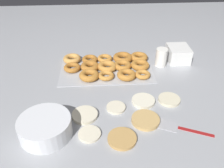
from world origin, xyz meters
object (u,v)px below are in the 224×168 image
at_px(pancake_0, 90,134).
at_px(donut_tray, 109,66).
at_px(pancake_3, 169,100).
at_px(container_stack, 178,54).
at_px(spatula, 171,126).
at_px(pancake_6, 143,101).
at_px(pancake_2, 146,120).
at_px(pancake_5, 85,115).
at_px(pancake_1, 116,107).
at_px(paper_cup, 161,57).
at_px(batter_bowl, 45,127).
at_px(pancake_4, 123,138).

bearing_deg(pancake_0, donut_tray, -101.65).
xyz_separation_m(pancake_3, container_stack, (-0.15, -0.37, 0.04)).
bearing_deg(spatula, pancake_6, -38.46).
bearing_deg(container_stack, pancake_6, 54.55).
bearing_deg(pancake_2, pancake_5, -10.60).
xyz_separation_m(pancake_1, paper_cup, (-0.28, -0.36, 0.05)).
distance_m(pancake_3, batter_bowl, 0.56).
bearing_deg(spatula, pancake_3, -79.32).
relative_size(batter_bowl, spatula, 0.82).
xyz_separation_m(donut_tray, spatula, (-0.23, 0.46, -0.02)).
relative_size(pancake_0, spatula, 0.36).
bearing_deg(paper_cup, donut_tray, 3.69).
height_order(pancake_5, spatula, pancake_5).
bearing_deg(paper_cup, batter_bowl, 41.24).
bearing_deg(pancake_3, pancake_6, 1.23).
height_order(pancake_3, pancake_6, pancake_6).
bearing_deg(donut_tray, paper_cup, -176.31).
xyz_separation_m(pancake_4, pancake_5, (0.15, -0.14, 0.00)).
xyz_separation_m(pancake_0, spatula, (-0.33, -0.03, -0.00)).
bearing_deg(donut_tray, spatula, 115.99).
distance_m(pancake_4, pancake_6, 0.25).
xyz_separation_m(pancake_2, spatula, (-0.10, 0.03, -0.01)).
height_order(pancake_0, pancake_3, pancake_3).
height_order(pancake_0, spatula, pancake_0).
xyz_separation_m(pancake_1, container_stack, (-0.39, -0.41, 0.04)).
bearing_deg(paper_cup, pancake_5, 43.87).
distance_m(pancake_0, spatula, 0.33).
bearing_deg(pancake_5, pancake_2, 169.40).
bearing_deg(container_stack, pancake_5, 40.47).
bearing_deg(donut_tray, pancake_3, 130.83).
height_order(donut_tray, batter_bowl, batter_bowl).
bearing_deg(pancake_6, donut_tray, -65.21).
distance_m(pancake_4, pancake_5, 0.20).
relative_size(pancake_2, pancake_3, 1.17).
relative_size(pancake_1, container_stack, 0.61).
height_order(pancake_6, spatula, pancake_6).
bearing_deg(pancake_5, pancake_0, 101.13).
bearing_deg(batter_bowl, pancake_5, -147.62).
bearing_deg(paper_cup, pancake_2, 69.58).
xyz_separation_m(pancake_5, pancake_6, (-0.26, -0.08, 0.00)).
relative_size(pancake_6, batter_bowl, 0.52).
bearing_deg(donut_tray, pancake_4, 92.72).
xyz_separation_m(pancake_2, container_stack, (-0.28, -0.50, 0.03)).
bearing_deg(pancake_1, pancake_4, 93.59).
height_order(pancake_4, spatula, pancake_4).
xyz_separation_m(container_stack, spatula, (0.18, 0.53, -0.04)).
relative_size(pancake_0, batter_bowl, 0.44).
height_order(donut_tray, spatula, donut_tray).
xyz_separation_m(pancake_2, pancake_4, (0.10, 0.09, -0.00)).
distance_m(pancake_1, pancake_6, 0.13).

